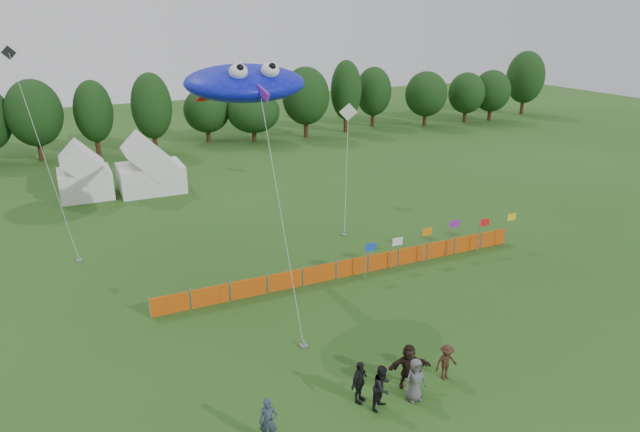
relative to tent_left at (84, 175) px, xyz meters
name	(u,v)px	position (x,y,z in m)	size (l,w,h in m)	color
ground	(386,389)	(8.61, -31.06, -1.76)	(160.00, 160.00, 0.00)	#234C16
treeline	(176,109)	(10.22, 13.87, 2.42)	(104.57, 8.78, 8.36)	#382314
tent_left	(84,175)	(0.00, 0.00, 0.00)	(3.96, 3.96, 3.49)	white
tent_right	(150,169)	(4.94, -0.66, 0.05)	(5.09, 4.07, 3.59)	white
barrier_fence	(352,267)	(12.22, -21.56, -1.26)	(21.90, 0.06, 1.00)	#CB4B0B
flag_row	(441,238)	(17.85, -21.96, -0.34)	(10.73, 0.61, 2.26)	gray
spectator_a	(268,421)	(3.48, -31.89, -0.89)	(0.64, 0.42, 1.75)	#2D3A4C
spectator_b	(382,387)	(7.90, -31.94, -0.87)	(0.86, 0.67, 1.78)	black
spectator_c	(446,362)	(11.12, -31.50, -1.00)	(0.98, 0.56, 1.52)	#382016
spectator_d	(359,382)	(7.30, -31.29, -0.90)	(1.01, 0.42, 1.72)	black
spectator_e	(415,380)	(9.25, -32.07, -0.89)	(0.85, 0.55, 1.74)	#515157
spectator_f	(408,366)	(9.49, -31.26, -0.85)	(1.69, 0.54, 1.83)	black
stingray_kite	(244,82)	(7.04, -19.73, 8.84)	(6.81, 15.09, 11.73)	#0F19E2
small_kite_white	(348,137)	(18.00, -9.93, 3.30)	(5.25, 8.30, 7.28)	white
small_kite_dark	(39,143)	(-2.51, -10.53, 4.92)	(2.51, 4.67, 12.03)	black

